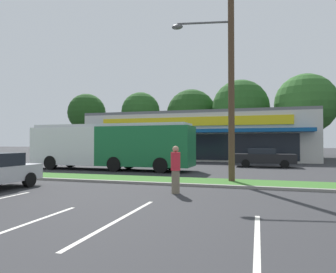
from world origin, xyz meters
name	(u,v)px	position (x,y,z in m)	size (l,w,h in m)	color
grass_median	(147,180)	(0.00, 14.00, 0.06)	(56.00, 2.20, 0.12)	#386B28
curb_lip	(138,183)	(0.00, 12.78, 0.06)	(56.00, 0.24, 0.12)	gray
parking_stripe_2	(10,230)	(0.11, 5.07, 0.00)	(0.12, 4.80, 0.01)	silver
parking_stripe_3	(119,220)	(2.04, 6.57, 0.00)	(0.12, 4.80, 0.01)	silver
parking_stripe_4	(257,246)	(5.39, 5.57, 0.00)	(0.12, 4.80, 0.01)	silver
storefront_building	(201,137)	(-1.32, 35.99, 2.68)	(24.96, 13.33, 5.35)	beige
tree_far_left	(87,113)	(-23.11, 45.51, 7.18)	(6.48, 6.48, 10.44)	#473323
tree_left	(141,112)	(-13.14, 45.75, 7.09)	(6.30, 6.30, 10.26)	#473323
tree_mid_left	(191,114)	(-4.86, 47.07, 6.53)	(7.99, 7.99, 10.53)	#473323
tree_mid	(241,108)	(2.99, 44.86, 7.02)	(8.27, 8.27, 11.16)	#473323
tree_mid_right	(306,104)	(11.53, 43.14, 7.10)	(8.02, 8.02, 11.12)	#473323
utility_pole	(228,64)	(4.07, 14.26, 5.76)	(3.13, 2.38, 10.81)	#4C3826
city_bus	(111,145)	(-4.72, 19.11, 1.77)	(12.01, 2.75, 3.25)	#196638
car_0	(65,154)	(-12.91, 25.16, 0.80)	(4.18, 1.92, 1.54)	navy
car_1	(147,156)	(-4.07, 24.73, 0.78)	(4.56, 1.89, 1.52)	#515459
car_3	(264,157)	(5.87, 24.97, 0.77)	(4.65, 2.02, 1.47)	black
pedestrian_near_bench	(176,169)	(2.38, 10.78, 0.91)	(0.37, 0.37, 1.82)	#726651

